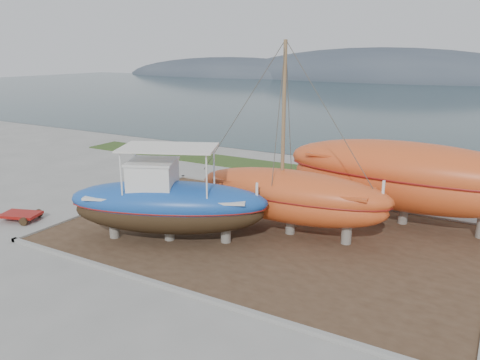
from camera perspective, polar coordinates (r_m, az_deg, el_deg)
The scene contains 11 objects.
ground at distance 18.11m, azimuth -2.90°, elevation -10.88°, with size 140.00×140.00×0.00m, color gray.
dirt_patch at distance 21.26m, azimuth 2.99°, elevation -6.65°, with size 18.00×12.00×0.06m, color #422D1E.
curb_frame at distance 21.24m, azimuth 2.99°, elevation -6.54°, with size 18.60×12.60×0.15m, color gray, non-canonical shape.
grass_strip at distance 31.44m, azimuth 12.60°, elevation 0.37°, with size 44.00×3.00×0.08m, color #284219.
sea at distance 84.43m, azimuth 24.13°, elevation 8.70°, with size 260.00×100.00×0.04m, color #1C3338, non-canonical shape.
mountain_ridge at distance 139.09m, azimuth 26.79°, elevation 10.56°, with size 200.00×36.00×20.00m, color #333D49, non-canonical shape.
blue_caique at distance 20.16m, azimuth -8.79°, elevation -1.73°, with size 8.60×2.69×4.14m, color #1B4FA9, non-canonical shape.
white_dinghy at distance 24.95m, azimuth -7.65°, elevation -1.78°, with size 4.19×1.57×1.26m, color white, non-canonical shape.
orange_sailboat at distance 20.25m, azimuth 6.46°, elevation 4.68°, with size 8.87×2.61×8.42m, color #CB4D1F, non-canonical shape.
orange_bare_hull at distance 23.23m, azimuth 19.57°, elevation -0.55°, with size 11.68×3.50×3.83m, color #CB4D1F, non-canonical shape.
red_trailer at distance 25.33m, azimuth -25.13°, elevation -4.08°, with size 2.67×1.34×0.38m, color #A11712, non-canonical shape.
Camera 1 is at (8.88, -13.58, 8.03)m, focal length 35.00 mm.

